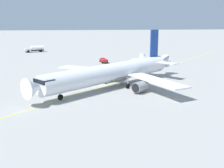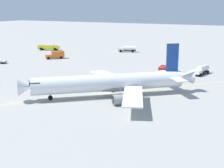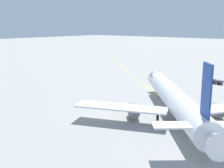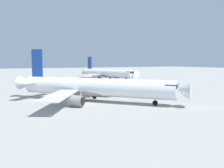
{
  "view_description": "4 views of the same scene",
  "coord_description": "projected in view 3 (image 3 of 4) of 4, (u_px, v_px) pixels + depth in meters",
  "views": [
    {
      "loc": [
        -66.51,
        4.98,
        15.47
      ],
      "look_at": [
        -19.32,
        -0.11,
        4.6
      ],
      "focal_mm": 46.94,
      "sensor_mm": 36.0,
      "label": 1
    },
    {
      "loc": [
        -70.07,
        -36.42,
        21.5
      ],
      "look_at": [
        0.72,
        -0.71,
        2.17
      ],
      "focal_mm": 51.97,
      "sensor_mm": 36.0,
      "label": 2
    },
    {
      "loc": [
        20.53,
        -48.33,
        17.05
      ],
      "look_at": [
        -19.32,
        -0.11,
        3.76
      ],
      "focal_mm": 45.01,
      "sensor_mm": 36.0,
      "label": 3
    },
    {
      "loc": [
        19.99,
        48.82,
        9.26
      ],
      "look_at": [
        -5.43,
        1.69,
        4.26
      ],
      "focal_mm": 38.51,
      "sensor_mm": 36.0,
      "label": 4
    }
  ],
  "objects": [
    {
      "name": "taxiway_centreline",
      "position": [
        177.0,
        110.0,
        57.11
      ],
      "size": [
        134.04,
        117.73,
        0.01
      ],
      "rotation": [
        0.0,
        0.0,
        2.42
      ],
      "color": "yellow",
      "rests_on": "ground_plane"
    },
    {
      "name": "airliner_main",
      "position": [
        175.0,
        101.0,
        52.09
      ],
      "size": [
        31.66,
        35.14,
        12.35
      ],
      "rotation": [
        0.0,
        0.0,
        2.28
      ],
      "color": "white",
      "rests_on": "ground_plane"
    },
    {
      "name": "ground_plane",
      "position": [
        191.0,
        117.0,
        52.78
      ],
      "size": [
        600.0,
        600.0,
        0.0
      ],
      "primitive_type": "plane",
      "color": "#9E9E99"
    },
    {
      "name": "baggage_truck_truck",
      "position": [
        216.0,
        82.0,
        82.05
      ],
      "size": [
        3.73,
        2.24,
        1.22
      ],
      "rotation": [
        0.0,
        0.0,
        3.03
      ],
      "color": "#232326",
      "rests_on": "ground_plane"
    }
  ]
}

